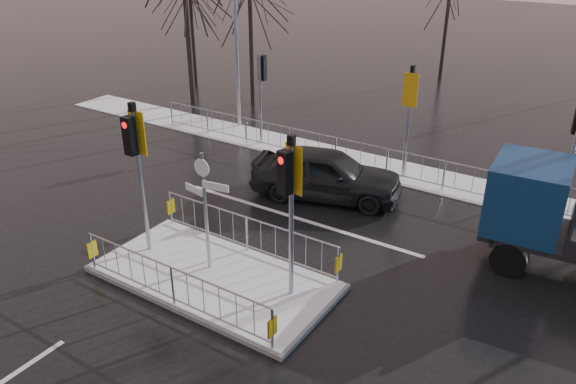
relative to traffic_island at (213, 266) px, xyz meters
The scene contains 8 objects.
ground 0.39m from the traffic_island, 42.90° to the right, with size 120.00×120.00×0.00m, color black.
snow_verge 8.60m from the traffic_island, 89.92° to the left, with size 30.00×2.00×0.04m, color white.
lane_markings 0.52m from the traffic_island, 88.07° to the right, with size 8.00×11.38×0.01m.
traffic_island is the anchor object (origin of this frame).
far_kerb_fixtures 8.11m from the traffic_island, 87.84° to the left, with size 18.00×0.65×3.83m.
car_far_lane 5.54m from the traffic_island, 89.75° to the left, with size 1.90×4.73×1.61m, color black.
flatbed_truck 8.61m from the traffic_island, 36.95° to the left, with size 5.97×2.53×2.70m.
street_lamp_left 12.17m from the traffic_island, 124.07° to the left, with size 1.25×0.18×8.20m.
Camera 1 is at (7.81, -8.66, 7.96)m, focal length 35.00 mm.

